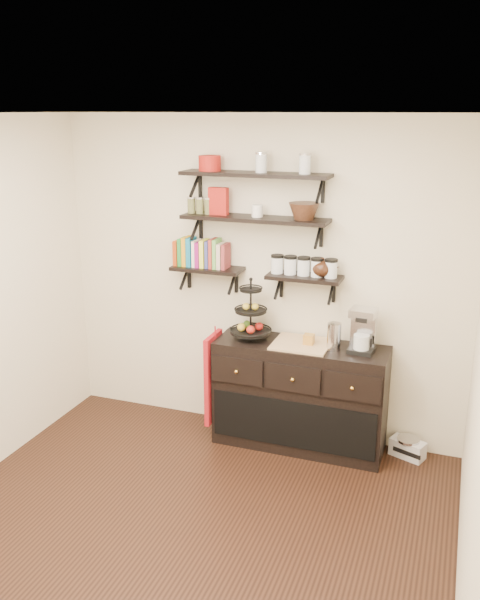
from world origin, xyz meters
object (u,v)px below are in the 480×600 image
at_px(fruit_stand, 251,319).
at_px(sideboard, 300,395).
at_px(coffee_maker, 363,331).
at_px(radio, 408,448).

bearing_deg(fruit_stand, sideboard, -0.47).
bearing_deg(fruit_stand, coffee_maker, 1.30).
xyz_separation_m(fruit_stand, coffee_maker, (0.91, 0.02, -0.00)).
xyz_separation_m(sideboard, coffee_maker, (0.48, 0.02, 0.62)).
distance_m(sideboard, radio, 0.97).
relative_size(fruit_stand, coffee_maker, 1.40).
bearing_deg(sideboard, fruit_stand, 179.53).
bearing_deg(sideboard, coffee_maker, 2.89).
distance_m(sideboard, coffee_maker, 0.78).
bearing_deg(radio, coffee_maker, -147.39).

